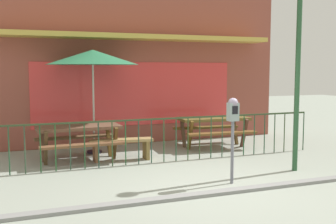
# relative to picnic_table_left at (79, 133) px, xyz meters

# --- Properties ---
(ground) EXTENTS (40.00, 40.00, 0.00)m
(ground) POSITION_rel_picnic_table_left_xyz_m (1.84, -2.89, -0.61)
(ground) COLOR gray
(pub_storefront) EXTENTS (8.50, 1.32, 5.86)m
(pub_storefront) POSITION_rel_picnic_table_left_xyz_m (1.84, 1.90, 2.30)
(pub_storefront) COLOR #4F301C
(pub_storefront) RESTS_ON ground
(patio_fence_front) EXTENTS (7.17, 0.04, 0.97)m
(patio_fence_front) POSITION_rel_picnic_table_left_xyz_m (1.84, -0.81, 0.05)
(patio_fence_front) COLOR #2C3E23
(patio_fence_front) RESTS_ON ground
(picnic_table_left) EXTENTS (1.83, 1.40, 0.79)m
(picnic_table_left) POSITION_rel_picnic_table_left_xyz_m (0.00, 0.00, 0.00)
(picnic_table_left) COLOR brown
(picnic_table_left) RESTS_ON ground
(picnic_table_right) EXTENTS (1.91, 1.51, 0.79)m
(picnic_table_right) POSITION_rel_picnic_table_left_xyz_m (3.52, 0.38, 0.00)
(picnic_table_right) COLOR brown
(picnic_table_right) RESTS_ON ground
(patio_umbrella) EXTENTS (2.18, 2.18, 2.47)m
(patio_umbrella) POSITION_rel_picnic_table_left_xyz_m (0.48, 0.75, 1.67)
(patio_umbrella) COLOR black
(patio_umbrella) RESTS_ON ground
(patio_bench) EXTENTS (1.43, 0.50, 0.48)m
(patio_bench) POSITION_rel_picnic_table_left_xyz_m (0.87, -0.31, -0.26)
(patio_bench) COLOR #9C7C4B
(patio_bench) RESTS_ON ground
(parking_meter_near) EXTENTS (0.18, 0.17, 1.52)m
(parking_meter_near) POSITION_rel_picnic_table_left_xyz_m (2.22, -2.84, 0.56)
(parking_meter_near) COLOR slate
(parking_meter_near) RESTS_ON ground
(street_lamp) EXTENTS (0.28, 0.28, 3.98)m
(street_lamp) POSITION_rel_picnic_table_left_xyz_m (3.87, -2.46, 1.98)
(street_lamp) COLOR #275030
(street_lamp) RESTS_ON ground
(curb_edge) EXTENTS (11.91, 0.20, 0.11)m
(curb_edge) POSITION_rel_picnic_table_left_xyz_m (1.84, -3.33, -0.61)
(curb_edge) COLOR gray
(curb_edge) RESTS_ON ground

